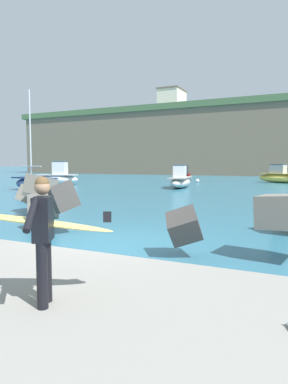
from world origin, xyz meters
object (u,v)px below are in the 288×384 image
surfer_with_board (43,229)px  boat_mid_left (281,177)px  boat_far_right (185,175)px  boat_mid_right (58,177)px  boat_mid_centre (34,183)px  mooring_buoy_inner (197,181)px  station_building_west (172,102)px  boat_near_right (180,180)px

surfer_with_board → boat_mid_left: bearing=89.0°
boat_far_right → boat_mid_right: bearing=-112.4°
surfer_with_board → boat_mid_left: size_ratio=0.36×
boat_mid_centre → boat_mid_right: boat_mid_centre is taller
boat_mid_centre → boat_far_right: bearing=81.3°
boat_mid_right → mooring_buoy_inner: 15.65m
boat_mid_right → station_building_west: 52.82m
boat_near_right → mooring_buoy_inner: bearing=96.3°
boat_mid_right → station_building_west: size_ratio=0.67×
boat_near_right → station_building_west: size_ratio=0.84×
boat_near_right → boat_mid_centre: bearing=-138.7°
boat_mid_centre → station_building_west: 60.49m
station_building_west → boat_far_right: bearing=-66.0°
surfer_with_board → station_building_west: bearing=109.5°
boat_far_right → mooring_buoy_inner: bearing=-63.5°
boat_near_right → boat_mid_left: 14.74m
boat_near_right → boat_mid_left: boat_mid_left is taller
boat_mid_left → boat_mid_right: boat_mid_right is taller
boat_mid_centre → mooring_buoy_inner: (8.65, 17.05, -0.40)m
boat_mid_left → boat_far_right: (-13.32, 5.35, -0.10)m
boat_mid_right → mooring_buoy_inner: (12.39, 9.55, -0.56)m
boat_mid_centre → boat_far_right: boat_mid_centre is taller
boat_far_right → mooring_buoy_inner: 10.35m
station_building_west → boat_mid_right: bearing=-83.0°
boat_mid_centre → station_building_west: bearing=99.7°
surfer_with_board → mooring_buoy_inner: bearing=103.1°
boat_mid_centre → boat_mid_right: (-3.74, 7.50, 0.16)m
mooring_buoy_inner → boat_mid_left: bearing=24.2°
boat_near_right → mooring_buoy_inner: 8.69m
boat_mid_centre → boat_mid_right: size_ratio=1.67×
surfer_with_board → boat_far_right: bearing=106.1°
boat_near_right → boat_far_right: (-5.57, 17.88, -0.07)m
surfer_with_board → boat_mid_right: 32.43m
mooring_buoy_inner → boat_far_right: bearing=116.5°
boat_far_right → station_building_west: station_building_west is taller
surfer_with_board → boat_mid_centre: boat_mid_centre is taller
boat_near_right → station_building_west: station_building_west is taller
boat_mid_left → mooring_buoy_inner: boat_mid_left is taller
boat_mid_left → boat_mid_right: bearing=-147.5°
boat_far_right → station_building_west: 37.78m
station_building_west → boat_near_right: bearing=-68.4°
boat_mid_right → station_building_west: (-6.10, 49.91, 16.19)m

